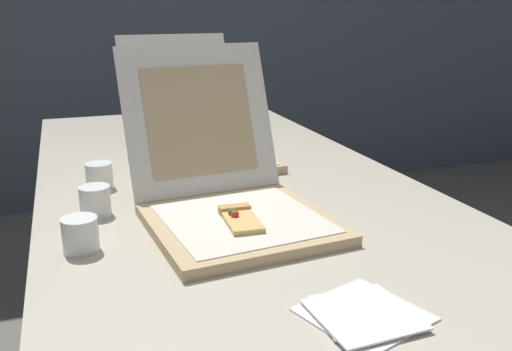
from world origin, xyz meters
name	(u,v)px	position (x,y,z in m)	size (l,w,h in m)	color
table	(228,201)	(0.00, 0.55, 0.68)	(0.90, 2.02, 0.72)	#BCB29E
pizza_box_front	(230,198)	(-0.07, 0.31, 0.77)	(0.38, 0.49, 0.34)	tan
pizza_box_middle	(199,143)	(-0.02, 0.78, 0.77)	(0.38, 0.49, 0.34)	tan
cup_white_near_left	(80,235)	(-0.36, 0.26, 0.76)	(0.06, 0.06, 0.06)	white
cup_white_near_center	(95,201)	(-0.32, 0.43, 0.76)	(0.06, 0.06, 0.06)	white
cup_white_mid	(99,176)	(-0.30, 0.61, 0.76)	(0.06, 0.06, 0.06)	white
napkin_pile	(363,314)	(0.00, -0.10, 0.73)	(0.19, 0.19, 0.01)	white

